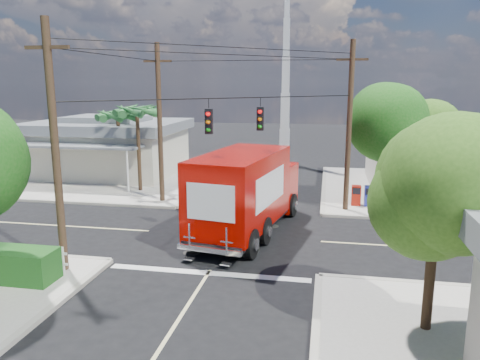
# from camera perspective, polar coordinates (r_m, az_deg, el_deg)

# --- Properties ---
(ground) EXTENTS (120.00, 120.00, 0.00)m
(ground) POSITION_cam_1_polar(r_m,az_deg,el_deg) (21.42, -1.00, -6.85)
(ground) COLOR black
(ground) RESTS_ON ground
(sidewalk_ne) EXTENTS (14.12, 14.12, 0.14)m
(sidewalk_ne) POSITION_cam_1_polar(r_m,az_deg,el_deg) (32.21, 22.52, -1.27)
(sidewalk_ne) COLOR #ACA79C
(sidewalk_ne) RESTS_ON ground
(sidewalk_nw) EXTENTS (14.12, 14.12, 0.14)m
(sidewalk_nw) POSITION_cam_1_polar(r_m,az_deg,el_deg) (34.88, -15.04, 0.17)
(sidewalk_nw) COLOR #ACA79C
(sidewalk_nw) RESTS_ON ground
(road_markings) EXTENTS (32.00, 32.00, 0.01)m
(road_markings) POSITION_cam_1_polar(r_m,az_deg,el_deg) (20.06, -1.85, -8.15)
(road_markings) COLOR beige
(road_markings) RESTS_ON ground
(building_ne) EXTENTS (11.80, 10.20, 4.50)m
(building_ne) POSITION_cam_1_polar(r_m,az_deg,el_deg) (33.24, 25.18, 2.84)
(building_ne) COLOR beige
(building_ne) RESTS_ON sidewalk_ne
(building_nw) EXTENTS (10.80, 10.20, 4.30)m
(building_nw) POSITION_cam_1_polar(r_m,az_deg,el_deg) (36.43, -15.75, 4.05)
(building_nw) COLOR beige
(building_nw) RESTS_ON sidewalk_nw
(radio_tower) EXTENTS (0.80, 0.80, 17.00)m
(radio_tower) POSITION_cam_1_polar(r_m,az_deg,el_deg) (40.06, 5.55, 10.01)
(radio_tower) COLOR silver
(radio_tower) RESTS_ON ground
(tree_ne_front) EXTENTS (4.21, 4.14, 6.66)m
(tree_ne_front) POSITION_cam_1_polar(r_m,az_deg,el_deg) (26.90, 17.35, 6.82)
(tree_ne_front) COLOR #422D1C
(tree_ne_front) RESTS_ON sidewalk_ne
(tree_ne_back) EXTENTS (3.77, 3.66, 5.82)m
(tree_ne_back) POSITION_cam_1_polar(r_m,az_deg,el_deg) (29.51, 21.84, 5.78)
(tree_ne_back) COLOR #422D1C
(tree_ne_back) RESTS_ON sidewalk_ne
(tree_se) EXTENTS (3.67, 3.54, 5.62)m
(tree_se) POSITION_cam_1_polar(r_m,az_deg,el_deg) (13.26, 23.00, -1.36)
(tree_se) COLOR #422D1C
(tree_se) RESTS_ON sidewalk_se
(palm_nw_front) EXTENTS (3.01, 3.08, 5.59)m
(palm_nw_front) POSITION_cam_1_polar(r_m,az_deg,el_deg) (29.79, -12.44, 8.04)
(palm_nw_front) COLOR #422D1C
(palm_nw_front) RESTS_ON sidewalk_nw
(palm_nw_back) EXTENTS (3.01, 3.08, 5.19)m
(palm_nw_back) POSITION_cam_1_polar(r_m,az_deg,el_deg) (32.00, -14.69, 7.51)
(palm_nw_back) COLOR #422D1C
(palm_nw_back) RESTS_ON sidewalk_nw
(utility_poles) EXTENTS (12.00, 10.68, 9.00)m
(utility_poles) POSITION_cam_1_polar(r_m,az_deg,el_deg) (22.33, -4.21, 6.17)
(utility_poles) COLOR #473321
(utility_poles) RESTS_ON ground
(vending_boxes) EXTENTS (1.90, 0.50, 1.10)m
(vending_boxes) POSITION_cam_1_polar(r_m,az_deg,el_deg) (26.90, 15.45, -1.88)
(vending_boxes) COLOR #9F190C
(vending_boxes) RESTS_ON sidewalk_ne
(delivery_truck) EXTENTS (4.16, 9.19, 3.84)m
(delivery_truck) POSITION_cam_1_polar(r_m,az_deg,el_deg) (21.39, 0.83, -1.44)
(delivery_truck) COLOR black
(delivery_truck) RESTS_ON ground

